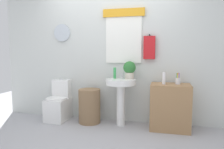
{
  "coord_description": "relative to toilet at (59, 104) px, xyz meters",
  "views": [
    {
      "loc": [
        0.93,
        -2.68,
        1.27
      ],
      "look_at": [
        0.08,
        0.8,
        0.9
      ],
      "focal_mm": 33.67,
      "sensor_mm": 36.0,
      "label": 1
    }
  ],
  "objects": [
    {
      "name": "lotion_bottle",
      "position": [
        1.93,
        -0.07,
        0.56
      ],
      "size": [
        0.05,
        0.05,
        0.2
      ],
      "primitive_type": "cylinder",
      "color": "white",
      "rests_on": "wooden_cabinet"
    },
    {
      "name": "toothbrush_cup",
      "position": [
        2.15,
        -0.01,
        0.52
      ],
      "size": [
        0.08,
        0.08,
        0.19
      ],
      "color": "silver",
      "rests_on": "wooden_cabinet"
    },
    {
      "name": "laundry_hamper",
      "position": [
        0.63,
        -0.03,
        0.01
      ],
      "size": [
        0.39,
        0.39,
        0.62
      ],
      "primitive_type": "cylinder",
      "color": "#846647",
      "rests_on": "ground_plane"
    },
    {
      "name": "pedestal_sink",
      "position": [
        1.21,
        -0.03,
        0.32
      ],
      "size": [
        0.52,
        0.52,
        0.82
      ],
      "color": "white",
      "rests_on": "ground_plane"
    },
    {
      "name": "wooden_cabinet",
      "position": [
        2.04,
        -0.03,
        0.08
      ],
      "size": [
        0.64,
        0.44,
        0.76
      ],
      "primitive_type": "cube",
      "color": "#9E754C",
      "rests_on": "ground_plane"
    },
    {
      "name": "faucet",
      "position": [
        1.21,
        0.09,
        0.57
      ],
      "size": [
        0.03,
        0.03,
        0.1
      ],
      "primitive_type": "cylinder",
      "color": "silver",
      "rests_on": "pedestal_sink"
    },
    {
      "name": "soap_bottle",
      "position": [
        1.09,
        0.02,
        0.62
      ],
      "size": [
        0.05,
        0.05,
        0.2
      ],
      "primitive_type": "cylinder",
      "color": "green",
      "rests_on": "pedestal_sink"
    },
    {
      "name": "toilet",
      "position": [
        0.0,
        0.0,
        0.0
      ],
      "size": [
        0.38,
        0.51,
        0.77
      ],
      "color": "white",
      "rests_on": "ground_plane"
    },
    {
      "name": "back_wall",
      "position": [
        0.98,
        0.26,
        1.01
      ],
      "size": [
        4.4,
        0.18,
        2.6
      ],
      "color": "silver",
      "rests_on": "ground_plane"
    },
    {
      "name": "potted_plant",
      "position": [
        1.35,
        0.03,
        0.69
      ],
      "size": [
        0.22,
        0.22,
        0.31
      ],
      "color": "beige",
      "rests_on": "pedestal_sink"
    },
    {
      "name": "ground_plane",
      "position": [
        0.98,
        -0.88,
        -0.29
      ],
      "size": [
        8.0,
        8.0,
        0.0
      ],
      "primitive_type": "plane",
      "color": "#A3A3A8"
    }
  ]
}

